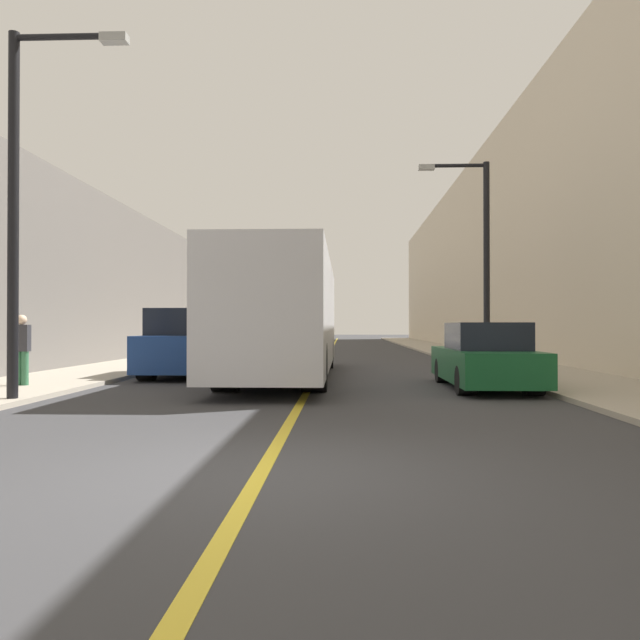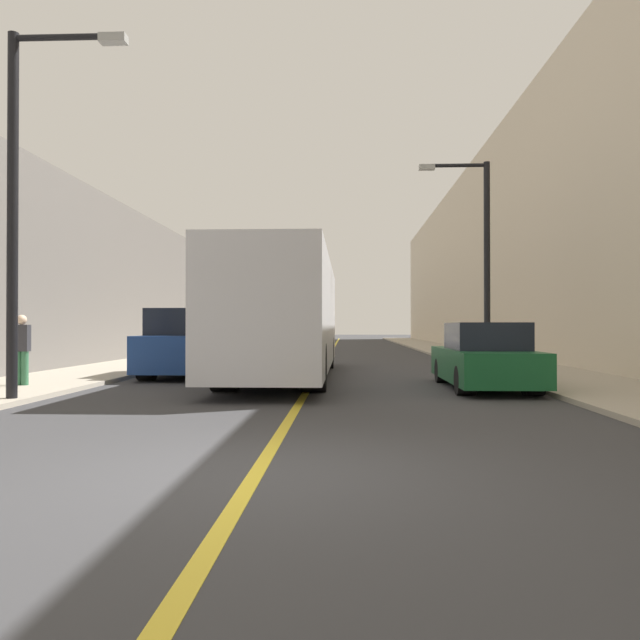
{
  "view_description": "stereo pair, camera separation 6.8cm",
  "coord_description": "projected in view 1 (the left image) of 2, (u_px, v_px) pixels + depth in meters",
  "views": [
    {
      "loc": [
        0.82,
        -6.03,
        1.44
      ],
      "look_at": [
        0.12,
        11.78,
        1.62
      ],
      "focal_mm": 35.0,
      "sensor_mm": 36.0,
      "label": 1
    },
    {
      "loc": [
        0.89,
        -6.03,
        1.44
      ],
      "look_at": [
        0.12,
        11.78,
        1.62
      ],
      "focal_mm": 35.0,
      "sensor_mm": 36.0,
      "label": 2
    }
  ],
  "objects": [
    {
      "name": "street_lamp_left",
      "position": [
        24.0,
        189.0,
        11.61
      ],
      "size": [
        2.25,
        0.24,
        6.84
      ],
      "color": "black",
      "rests_on": "sidewalk_left"
    },
    {
      "name": "road_center_line",
      "position": [
        330.0,
        351.0,
        36.02
      ],
      "size": [
        0.16,
        72.0,
        0.01
      ],
      "primitive_type": "cube",
      "color": "gold",
      "rests_on": "ground"
    },
    {
      "name": "sidewalk_right",
      "position": [
        446.0,
        350.0,
        35.76
      ],
      "size": [
        3.19,
        72.0,
        0.1
      ],
      "primitive_type": "cube",
      "color": "#A89E8C",
      "rests_on": "ground"
    },
    {
      "name": "parked_suv_left",
      "position": [
        189.0,
        345.0,
        17.99
      ],
      "size": [
        1.98,
        4.76,
        1.93
      ],
      "color": "navy",
      "rests_on": "ground"
    },
    {
      "name": "sidewalk_left",
      "position": [
        216.0,
        350.0,
        36.28
      ],
      "size": [
        3.19,
        72.0,
        0.1
      ],
      "primitive_type": "cube",
      "color": "#A89E8C",
      "rests_on": "ground"
    },
    {
      "name": "pedestrian",
      "position": [
        22.0,
        349.0,
        14.16
      ],
      "size": [
        0.35,
        0.22,
        1.6
      ],
      "color": "#336B47",
      "rests_on": "sidewalk_left"
    },
    {
      "name": "building_row_right",
      "position": [
        509.0,
        254.0,
        35.68
      ],
      "size": [
        4.0,
        72.0,
        11.19
      ],
      "primitive_type": "cube",
      "color": "beige",
      "rests_on": "ground"
    },
    {
      "name": "car_right_near",
      "position": [
        485.0,
        359.0,
        14.38
      ],
      "size": [
        1.78,
        4.71,
        1.53
      ],
      "color": "#145128",
      "rests_on": "ground"
    },
    {
      "name": "bus",
      "position": [
        286.0,
        316.0,
        17.51
      ],
      "size": [
        2.51,
        12.29,
        3.22
      ],
      "color": "silver",
      "rests_on": "ground"
    },
    {
      "name": "street_lamp_right",
      "position": [
        480.0,
        250.0,
        19.85
      ],
      "size": [
        2.25,
        0.24,
        6.58
      ],
      "color": "black",
      "rests_on": "sidewalk_right"
    },
    {
      "name": "building_row_left",
      "position": [
        155.0,
        296.0,
        36.45
      ],
      "size": [
        4.0,
        72.0,
        6.47
      ],
      "primitive_type": "cube",
      "color": "#66605B",
      "rests_on": "ground"
    },
    {
      "name": "ground_plane",
      "position": [
        260.0,
        475.0,
        6.05
      ],
      "size": [
        200.0,
        200.0,
        0.0
      ],
      "primitive_type": "plane",
      "color": "#38383A"
    }
  ]
}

